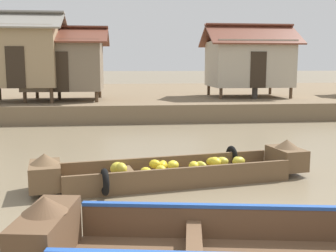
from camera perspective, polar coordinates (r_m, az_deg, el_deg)
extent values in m
plane|color=#7A6B51|center=(14.17, -1.96, -1.66)|extent=(300.00, 300.00, 0.00)
cube|color=#756047|center=(27.30, -4.07, 4.13)|extent=(160.00, 20.00, 0.80)
cube|color=brown|center=(8.89, 1.12, -7.50)|extent=(4.95, 1.97, 0.12)
cube|color=brown|center=(9.33, 0.14, -5.27)|extent=(4.77, 0.91, 0.34)
cube|color=brown|center=(8.33, 2.24, -6.97)|extent=(4.77, 0.91, 0.34)
cube|color=brown|center=(9.93, 16.27, -4.32)|extent=(0.75, 1.07, 0.48)
cone|color=brown|center=(9.86, 16.35, -2.39)|extent=(0.65, 0.65, 0.20)
cube|color=brown|center=(8.43, -16.86, -6.64)|extent=(0.75, 1.07, 0.48)
cone|color=brown|center=(8.35, -16.96, -4.38)|extent=(0.65, 0.65, 0.20)
cube|color=brown|center=(8.58, -5.49, -6.42)|extent=(0.38, 1.06, 0.05)
torus|color=black|center=(9.99, 8.92, -4.24)|extent=(0.21, 0.53, 0.52)
torus|color=black|center=(7.86, -8.85, -7.77)|extent=(0.21, 0.53, 0.52)
ellipsoid|color=gold|center=(8.63, -7.15, -5.91)|extent=(0.37, 0.33, 0.27)
ellipsoid|color=gold|center=(8.54, -6.57, -5.96)|extent=(0.32, 0.39, 0.25)
ellipsoid|color=yellow|center=(9.18, 6.61, -5.01)|extent=(0.34, 0.38, 0.22)
ellipsoid|color=yellow|center=(9.67, 9.65, -4.89)|extent=(0.25, 0.29, 0.22)
ellipsoid|color=yellow|center=(8.32, -3.07, -6.59)|extent=(0.36, 0.40, 0.23)
ellipsoid|color=yellow|center=(8.38, -1.00, -6.20)|extent=(0.30, 0.32, 0.20)
ellipsoid|color=yellow|center=(9.34, 6.19, -5.01)|extent=(0.38, 0.37, 0.20)
ellipsoid|color=yellow|center=(8.71, -1.86, -5.36)|extent=(0.31, 0.29, 0.19)
ellipsoid|color=yellow|center=(8.70, 3.66, -5.67)|extent=(0.24, 0.28, 0.22)
ellipsoid|color=yellow|center=(8.88, -6.58, -5.92)|extent=(0.35, 0.33, 0.18)
ellipsoid|color=yellow|center=(8.86, -0.73, -5.50)|extent=(0.24, 0.36, 0.20)
ellipsoid|color=yellow|center=(8.71, 0.70, -5.50)|extent=(0.35, 0.36, 0.20)
ellipsoid|color=gold|center=(9.50, 9.88, -4.92)|extent=(0.38, 0.33, 0.22)
ellipsoid|color=yellow|center=(8.70, 4.62, -5.70)|extent=(0.33, 0.35, 0.23)
ellipsoid|color=gold|center=(9.27, 7.57, -4.93)|extent=(0.36, 0.33, 0.20)
cube|color=brown|center=(5.97, 15.21, -13.16)|extent=(5.41, 0.97, 0.44)
cube|color=#234C9E|center=(5.89, 15.30, -10.93)|extent=(5.42, 0.98, 0.05)
cube|color=brown|center=(5.42, -16.71, -14.54)|extent=(0.73, 1.40, 0.62)
cone|color=brown|center=(5.27, -16.91, -10.46)|extent=(0.64, 0.64, 0.20)
cube|color=brown|center=(5.15, 3.70, -16.22)|extent=(0.43, 1.43, 0.05)
cylinder|color=#4C3826|center=(18.85, -16.01, 4.10)|extent=(0.16, 0.16, 0.70)
cylinder|color=#4C3826|center=(21.67, -22.56, 4.32)|extent=(0.16, 0.16, 0.70)
cylinder|color=#4C3826|center=(21.04, -15.00, 4.58)|extent=(0.16, 0.16, 0.70)
cube|color=#9E8460|center=(20.18, -19.76, 9.10)|extent=(3.28, 2.62, 2.74)
cube|color=#2D2319|center=(18.89, -20.63, 7.69)|extent=(0.80, 0.04, 1.80)
cube|color=gray|center=(19.64, -20.46, 13.85)|extent=(3.98, 1.80, 0.91)
cube|color=gray|center=(20.91, -19.57, 13.54)|extent=(3.98, 1.80, 0.91)
cylinder|color=#4C3826|center=(19.52, -19.43, 3.79)|extent=(0.16, 0.16, 0.50)
cylinder|color=#4C3826|center=(19.05, -9.99, 4.04)|extent=(0.16, 0.16, 0.50)
cylinder|color=#4C3826|center=(22.12, -17.87, 4.38)|extent=(0.16, 0.16, 0.50)
cylinder|color=#4C3826|center=(21.71, -9.54, 4.60)|extent=(0.16, 0.16, 0.50)
cube|color=#7A6B56|center=(20.49, -14.37, 8.22)|extent=(3.60, 3.07, 2.36)
cube|color=#2D2319|center=(18.95, -15.00, 7.34)|extent=(0.80, 0.04, 1.80)
cube|color=brown|center=(19.77, -14.84, 12.37)|extent=(4.30, 2.03, 0.89)
cube|color=brown|center=(21.29, -14.23, 12.10)|extent=(4.30, 2.03, 0.89)
cylinder|color=#4C3826|center=(20.60, 7.43, 4.53)|extent=(0.16, 0.16, 0.56)
cylinder|color=#4C3826|center=(21.75, 16.85, 4.44)|extent=(0.16, 0.16, 0.56)
cylinder|color=#4C3826|center=(23.49, 5.72, 5.05)|extent=(0.16, 0.16, 0.56)
cylinder|color=#4C3826|center=(24.51, 14.13, 4.98)|extent=(0.16, 0.16, 0.56)
cube|color=#B2A893|center=(22.47, 11.18, 8.55)|extent=(4.05, 3.38, 2.40)
cube|color=#2D2319|center=(20.85, 12.56, 7.69)|extent=(0.80, 0.04, 1.80)
cube|color=brown|center=(21.72, 11.98, 12.54)|extent=(4.75, 2.17, 1.17)
cube|color=brown|center=(23.33, 10.66, 12.29)|extent=(4.75, 2.17, 1.17)
cylinder|color=#332D28|center=(21.08, 12.08, 4.76)|extent=(0.28, 0.28, 0.75)
cylinder|color=brown|center=(21.04, 12.14, 6.59)|extent=(0.34, 0.34, 0.60)
sphere|color=#9E7556|center=(21.04, 12.18, 7.74)|extent=(0.22, 0.22, 0.22)
cone|color=tan|center=(21.03, 12.19, 8.06)|extent=(0.44, 0.44, 0.14)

